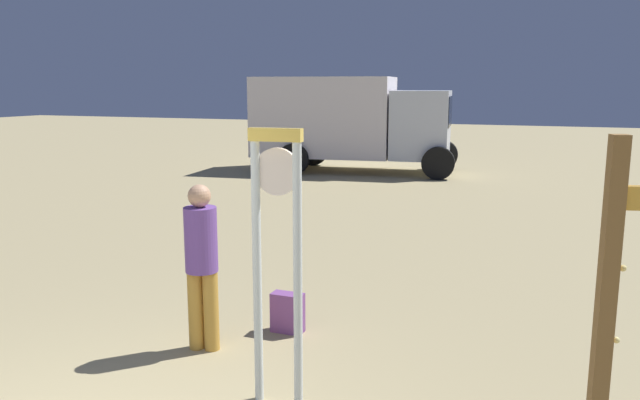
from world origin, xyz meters
TOP-DOWN VIEW (x-y plane):
  - standing_clock at (1.02, 1.66)m, footprint 0.42×0.12m
  - person_near_clock at (-0.09, 2.34)m, footprint 0.31×0.31m
  - backpack at (0.49, 3.03)m, footprint 0.33×0.20m
  - box_truck_near at (-2.97, 15.09)m, footprint 6.20×2.97m

SIDE VIEW (x-z plane):
  - backpack at x=0.49m, z-range 0.00..0.41m
  - person_near_clock at x=-0.09m, z-range 0.10..1.72m
  - standing_clock at x=1.02m, z-range 0.23..2.44m
  - box_truck_near at x=-2.97m, z-range 0.15..2.93m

